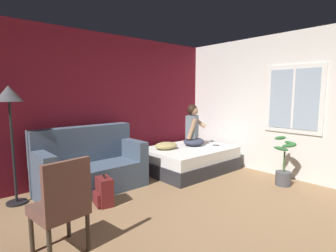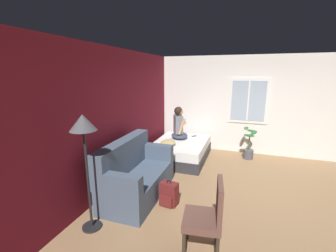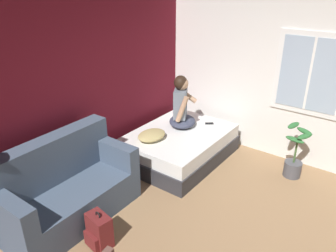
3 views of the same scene
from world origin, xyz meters
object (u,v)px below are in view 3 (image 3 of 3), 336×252
at_px(throw_pillow, 152,135).
at_px(cell_phone, 209,123).
at_px(couch, 66,189).
at_px(backpack, 99,231).
at_px(person_seated, 182,106).
at_px(bed, 179,145).
at_px(potted_plant, 294,159).

relative_size(throw_pillow, cell_phone, 3.33).
xyz_separation_m(throw_pillow, cell_phone, (1.05, -0.43, -0.07)).
height_order(couch, backpack, couch).
distance_m(person_seated, throw_pillow, 0.76).
relative_size(bed, backpack, 3.90).
distance_m(person_seated, backpack, 2.52).
height_order(bed, cell_phone, cell_phone).
xyz_separation_m(backpack, throw_pillow, (1.68, 0.60, 0.36)).
distance_m(bed, cell_phone, 0.67).
bearing_deg(throw_pillow, bed, -23.72).
distance_m(person_seated, cell_phone, 0.61).
bearing_deg(backpack, couch, 80.13).
height_order(couch, person_seated, person_seated).
height_order(backpack, throw_pillow, throw_pillow).
relative_size(couch, backpack, 3.73).
bearing_deg(bed, potted_plant, -70.91).
height_order(bed, backpack, bed).
bearing_deg(person_seated, potted_plant, -78.99).
bearing_deg(cell_phone, person_seated, -83.19).
xyz_separation_m(couch, potted_plant, (2.62, -2.00, -0.09)).
distance_m(couch, person_seated, 2.31).
height_order(cell_phone, potted_plant, potted_plant).
bearing_deg(bed, cell_phone, -20.75).
relative_size(person_seated, backpack, 1.91).
distance_m(throw_pillow, potted_plant, 2.19).
distance_m(bed, throw_pillow, 0.60).
height_order(couch, potted_plant, couch).
relative_size(couch, potted_plant, 2.01).
bearing_deg(person_seated, backpack, -167.72).
relative_size(couch, throw_pillow, 3.56).
relative_size(bed, person_seated, 2.04).
distance_m(couch, cell_phone, 2.67).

